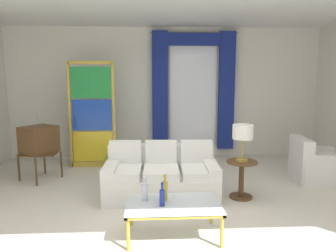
{
  "coord_description": "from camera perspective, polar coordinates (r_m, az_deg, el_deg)",
  "views": [
    {
      "loc": [
        -0.38,
        -4.65,
        1.9
      ],
      "look_at": [
        -0.06,
        0.9,
        1.05
      ],
      "focal_mm": 35.03,
      "sensor_mm": 36.0,
      "label": 1
    }
  ],
  "objects": [
    {
      "name": "ground_plane",
      "position": [
        5.03,
        1.31,
        -13.48
      ],
      "size": [
        16.0,
        16.0,
        0.0
      ],
      "primitive_type": "plane",
      "color": "silver"
    },
    {
      "name": "wall_rear",
      "position": [
        7.72,
        -0.47,
        5.72
      ],
      "size": [
        8.0,
        0.12,
        3.0
      ],
      "primitive_type": "cube",
      "color": "white",
      "rests_on": "ground"
    },
    {
      "name": "ceiling_slab",
      "position": [
        5.57,
        0.72,
        20.3
      ],
      "size": [
        8.0,
        7.6,
        0.04
      ],
      "primitive_type": "cube",
      "color": "white"
    },
    {
      "name": "curtained_window",
      "position": [
        7.61,
        4.44,
        7.47
      ],
      "size": [
        2.0,
        0.17,
        2.7
      ],
      "color": "white",
      "rests_on": "ground"
    },
    {
      "name": "couch_white_long",
      "position": [
        5.29,
        -1.2,
        -8.84
      ],
      "size": [
        1.78,
        0.97,
        0.86
      ],
      "color": "white",
      "rests_on": "ground"
    },
    {
      "name": "coffee_table",
      "position": [
        3.99,
        0.93,
        -13.78
      ],
      "size": [
        1.11,
        0.69,
        0.41
      ],
      "color": "silver",
      "rests_on": "ground"
    },
    {
      "name": "bottle_blue_decanter",
      "position": [
        3.87,
        -1.03,
        -12.15
      ],
      "size": [
        0.06,
        0.06,
        0.28
      ],
      "color": "navy",
      "rests_on": "coffee_table"
    },
    {
      "name": "bottle_crystal_tall",
      "position": [
        4.0,
        -0.55,
        -11.07
      ],
      "size": [
        0.07,
        0.07,
        0.33
      ],
      "color": "gold",
      "rests_on": "coffee_table"
    },
    {
      "name": "bottle_amber_squat",
      "position": [
        4.03,
        -4.03,
        -11.24
      ],
      "size": [
        0.08,
        0.08,
        0.3
      ],
      "color": "silver",
      "rests_on": "coffee_table"
    },
    {
      "name": "vintage_tv",
      "position": [
        6.44,
        -21.55,
        -2.4
      ],
      "size": [
        0.75,
        0.77,
        1.35
      ],
      "color": "brown",
      "rests_on": "ground"
    },
    {
      "name": "armchair_white",
      "position": [
        6.54,
        24.11,
        -6.35
      ],
      "size": [
        0.91,
        0.9,
        0.8
      ],
      "color": "white",
      "rests_on": "ground"
    },
    {
      "name": "stained_glass_divider",
      "position": [
        6.98,
        -13.05,
        1.54
      ],
      "size": [
        0.95,
        0.05,
        2.2
      ],
      "color": "gold",
      "rests_on": "ground"
    },
    {
      "name": "peacock_figurine",
      "position": [
        6.73,
        -8.98,
        -5.87
      ],
      "size": [
        0.44,
        0.6,
        0.5
      ],
      "color": "beige",
      "rests_on": "ground"
    },
    {
      "name": "round_side_table",
      "position": [
        5.3,
        12.66,
        -8.46
      ],
      "size": [
        0.48,
        0.48,
        0.59
      ],
      "color": "brown",
      "rests_on": "ground"
    },
    {
      "name": "table_lamp_brass",
      "position": [
        5.14,
        12.9,
        -1.27
      ],
      "size": [
        0.32,
        0.32,
        0.57
      ],
      "color": "#B29338",
      "rests_on": "round_side_table"
    }
  ]
}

